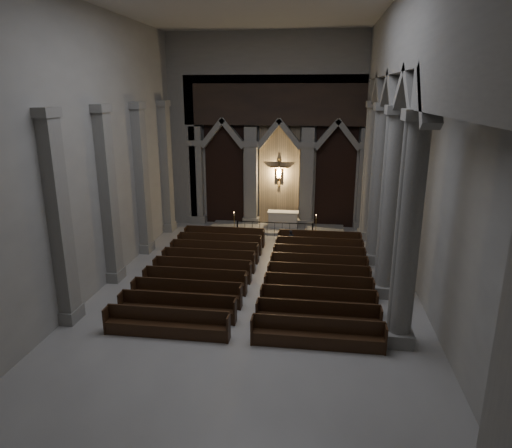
% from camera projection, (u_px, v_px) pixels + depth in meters
% --- Properties ---
extents(room, '(24.00, 24.10, 12.00)m').
position_uv_depth(room, '(253.00, 117.00, 17.06)').
color(room, '#A4A19B').
rests_on(room, ground).
extents(sanctuary_wall, '(14.00, 0.77, 12.00)m').
position_uv_depth(sanctuary_wall, '(279.00, 123.00, 28.30)').
color(sanctuary_wall, gray).
rests_on(sanctuary_wall, ground).
extents(right_arcade, '(1.00, 24.00, 12.00)m').
position_uv_depth(right_arcade, '(399.00, 111.00, 17.53)').
color(right_arcade, gray).
rests_on(right_arcade, ground).
extents(left_pilasters, '(0.60, 13.00, 8.03)m').
position_uv_depth(left_pilasters, '(127.00, 190.00, 22.31)').
color(left_pilasters, gray).
rests_on(left_pilasters, ground).
extents(sanctuary_step, '(8.50, 2.60, 0.15)m').
position_uv_depth(sanctuary_step, '(277.00, 228.00, 29.25)').
color(sanctuary_step, gray).
rests_on(sanctuary_step, ground).
extents(altar, '(1.98, 0.79, 1.00)m').
position_uv_depth(altar, '(283.00, 219.00, 29.26)').
color(altar, beige).
rests_on(altar, sanctuary_step).
extents(altar_rail, '(4.69, 0.09, 0.92)m').
position_uv_depth(altar_rail, '(275.00, 227.00, 27.74)').
color(altar_rail, black).
rests_on(altar_rail, ground).
extents(candle_stand_left, '(0.22, 0.22, 1.29)m').
position_uv_depth(candle_stand_left, '(234.00, 226.00, 28.71)').
color(candle_stand_left, olive).
rests_on(candle_stand_left, ground).
extents(candle_stand_right, '(0.23, 0.23, 1.36)m').
position_uv_depth(candle_stand_right, '(316.00, 230.00, 27.85)').
color(candle_stand_right, olive).
rests_on(candle_stand_right, ground).
extents(pews, '(10.02, 10.78, 1.03)m').
position_uv_depth(pews, '(259.00, 276.00, 21.02)').
color(pews, black).
rests_on(pews, ground).
extents(worshipper, '(0.50, 0.43, 1.16)m').
position_uv_depth(worshipper, '(291.00, 240.00, 25.32)').
color(worshipper, black).
rests_on(worshipper, ground).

